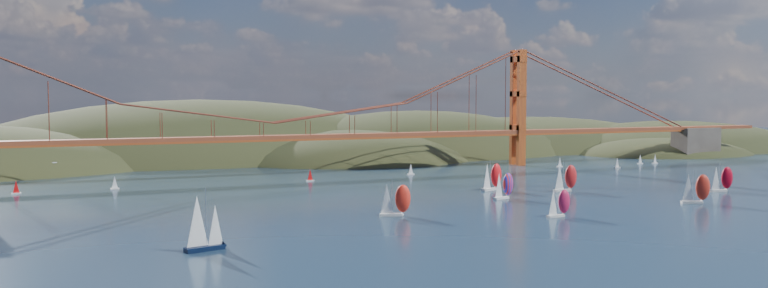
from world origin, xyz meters
TOP-DOWN VIEW (x-y plane):
  - ground at (0.00, 0.00)m, footprint 1200.00×1200.00m
  - headlands at (44.95, 278.29)m, footprint 725.00×225.00m
  - bridge at (-1.75, 180.00)m, footprint 552.00×12.00m
  - sloop_navy at (-53.92, 37.74)m, footprint 9.03×6.02m
  - racer_0 at (2.85, 63.95)m, footprint 8.83×5.54m
  - racer_1 at (43.43, 44.61)m, footprint 7.41×3.09m
  - racer_2 at (98.00, 49.19)m, footprint 9.10×6.09m
  - racer_3 at (78.92, 88.73)m, footprint 9.05×3.66m
  - racer_4 at (128.31, 66.79)m, footprint 8.68×4.31m
  - racer_5 at (57.31, 101.75)m, footprint 9.45×5.68m
  - racer_rwb at (49.21, 81.41)m, footprint 8.40×4.81m
  - distant_boat_2 at (-95.47, 156.52)m, footprint 3.00×2.00m
  - distant_boat_3 at (-64.06, 157.08)m, footprint 3.00×2.00m
  - distant_boat_4 at (132.26, 163.09)m, footprint 3.00×2.00m
  - distant_boat_5 at (153.27, 148.30)m, footprint 3.00×2.00m
  - distant_boat_6 at (177.70, 160.26)m, footprint 3.00×2.00m
  - distant_boat_7 at (185.43, 158.50)m, footprint 3.00×2.00m
  - distant_boat_8 at (53.60, 159.74)m, footprint 3.00×2.00m
  - distant_boat_9 at (7.36, 153.63)m, footprint 3.00×2.00m
  - gull at (-82.50, 34.45)m, footprint 0.90×0.25m

SIDE VIEW (x-z plane):
  - headlands at x=44.95m, z-range -60.46..35.54m
  - ground at x=0.00m, z-range 0.00..0.00m
  - distant_boat_2 at x=-95.47m, z-range 0.06..4.76m
  - distant_boat_3 at x=-64.06m, z-range 0.06..4.76m
  - distant_boat_4 at x=132.26m, z-range 0.06..4.76m
  - distant_boat_5 at x=153.27m, z-range 0.06..4.76m
  - distant_boat_6 at x=177.70m, z-range 0.06..4.76m
  - distant_boat_7 at x=185.43m, z-range 0.06..4.76m
  - distant_boat_8 at x=53.60m, z-range 0.06..4.76m
  - distant_boat_9 at x=7.36m, z-range 0.06..4.76m
  - racer_1 at x=43.43m, z-range -0.23..8.23m
  - racer_rwb at x=49.21m, z-range -0.26..9.15m
  - racer_4 at x=128.31m, z-range -0.27..9.50m
  - racer_0 at x=2.85m, z-range -0.27..9.61m
  - racer_2 at x=98.00m, z-range -0.28..9.90m
  - racer_3 at x=78.92m, z-range -0.29..10.14m
  - racer_5 at x=57.31m, z-range -0.29..10.29m
  - sloop_navy at x=-53.92m, z-range -0.79..12.63m
  - gull at x=-82.50m, z-range 20.19..20.36m
  - bridge at x=-1.75m, z-range 4.73..59.73m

